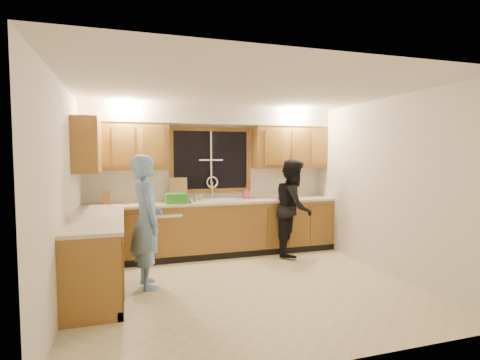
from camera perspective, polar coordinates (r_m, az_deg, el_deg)
name	(u,v)px	position (r m, az deg, el deg)	size (l,w,h in m)	color
floor	(245,286)	(5.01, 0.71, -15.91)	(4.20, 4.20, 0.00)	beige
ceiling	(245,90)	(4.78, 0.74, 13.56)	(4.20, 4.20, 0.00)	silver
wall_back	(211,180)	(6.56, -4.45, 0.00)	(4.20, 4.20, 0.00)	silver
wall_left	(63,196)	(4.55, -25.34, -2.15)	(3.80, 3.80, 0.00)	silver
wall_right	(384,186)	(5.74, 21.06, -0.83)	(3.80, 3.80, 0.00)	silver
base_cabinets_back	(215,229)	(6.38, -3.80, -7.46)	(4.20, 0.60, 0.88)	olive
base_cabinets_left	(96,257)	(5.00, -21.03, -10.94)	(0.60, 1.90, 0.88)	olive
countertop_back	(215,202)	(6.29, -3.79, -3.38)	(4.20, 0.63, 0.04)	beige
countertop_left	(97,220)	(4.91, -20.99, -5.73)	(0.63, 1.90, 0.04)	beige
upper_cabinets_left	(125,146)	(6.21, -17.09, 4.91)	(1.35, 0.33, 0.75)	olive
upper_cabinets_right	(290,147)	(6.85, 7.58, 4.95)	(1.35, 0.33, 0.75)	olive
upper_cabinets_return	(87,145)	(5.62, -22.27, 4.91)	(0.33, 0.90, 0.75)	olive
soffit	(213,116)	(6.41, -4.15, 9.75)	(4.20, 0.35, 0.30)	silver
window_frame	(211,160)	(6.54, -4.45, 3.05)	(1.44, 0.03, 1.14)	black
sink	(215,204)	(6.31, -3.83, -3.67)	(0.86, 0.52, 0.57)	white
dishwasher	(164,234)	(6.24, -11.47, -8.08)	(0.60, 0.56, 0.82)	white
stove	(93,270)	(4.45, -21.50, -12.68)	(0.58, 0.75, 0.90)	white
man	(147,221)	(4.95, -14.03, -6.09)	(0.62, 0.41, 1.70)	#739EDA
woman	(294,207)	(6.38, 8.18, -4.12)	(0.79, 0.61, 1.62)	black
knife_block	(106,198)	(6.22, -19.71, -2.54)	(0.11, 0.09, 0.21)	brown
cutting_board	(178,189)	(6.32, -9.38, -1.41)	(0.29, 0.02, 0.39)	tan
dish_crate	(176,198)	(6.07, -9.75, -2.76)	(0.33, 0.31, 0.16)	green
soap_bottle	(246,193)	(6.60, 0.94, -1.95)	(0.09, 0.09, 0.20)	#D75289
bowl	(280,197)	(6.61, 6.11, -2.60)	(0.24, 0.24, 0.06)	silver
can_left	(195,200)	(6.01, -6.87, -2.98)	(0.07, 0.07, 0.12)	beige
can_right	(201,198)	(6.13, -6.01, -2.79)	(0.07, 0.07, 0.13)	beige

